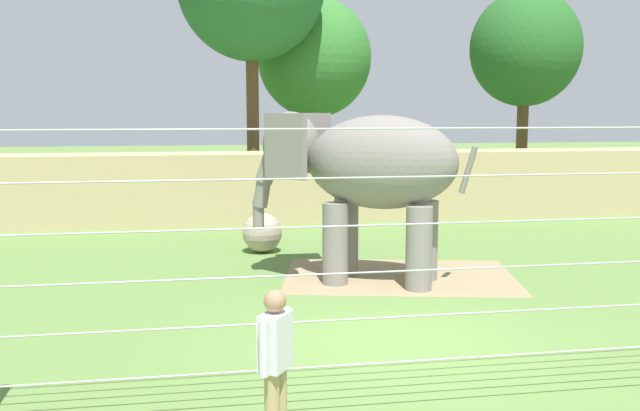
{
  "coord_description": "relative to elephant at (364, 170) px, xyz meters",
  "views": [
    {
      "loc": [
        -2.79,
        -9.55,
        3.38
      ],
      "look_at": [
        -0.34,
        4.78,
        1.4
      ],
      "focal_mm": 39.3,
      "sensor_mm": 36.0,
      "label": 1
    }
  ],
  "objects": [
    {
      "name": "ground_plane",
      "position": [
        -0.38,
        -3.81,
        -2.22
      ],
      "size": [
        120.0,
        120.0,
        0.0
      ],
      "primitive_type": "plane",
      "color": "#5B7F3D"
    },
    {
      "name": "tree_left_of_centre",
      "position": [
        1.27,
        13.83,
        3.15
      ],
      "size": [
        4.38,
        4.38,
        7.7
      ],
      "color": "brown",
      "rests_on": "ground"
    },
    {
      "name": "enrichment_ball",
      "position": [
        -1.75,
        3.15,
        -1.75
      ],
      "size": [
        0.95,
        0.95,
        0.95
      ],
      "primitive_type": "sphere",
      "color": "tan",
      "rests_on": "ground"
    },
    {
      "name": "cable_fence",
      "position": [
        -0.38,
        -6.13,
        -0.54
      ],
      "size": [
        11.47,
        0.19,
        3.32
      ],
      "color": "brown",
      "rests_on": "ground"
    },
    {
      "name": "elephant",
      "position": [
        0.0,
        0.0,
        0.0
      ],
      "size": [
        4.18,
        2.99,
        3.36
      ],
      "color": "gray",
      "rests_on": "ground"
    },
    {
      "name": "embankment_wall",
      "position": [
        -0.38,
        7.98,
        -1.17
      ],
      "size": [
        36.0,
        1.8,
        2.1
      ],
      "primitive_type": "cube",
      "color": "tan",
      "rests_on": "ground"
    },
    {
      "name": "dirt_patch",
      "position": [
        0.81,
        0.21,
        -2.22
      ],
      "size": [
        5.23,
        4.13,
        0.01
      ],
      "primitive_type": "cube",
      "rotation": [
        0.0,
        0.0,
        -0.22
      ],
      "color": "#937F5B",
      "rests_on": "ground"
    },
    {
      "name": "tree_far_left",
      "position": [
        9.25,
        12.35,
        3.48
      ],
      "size": [
        4.22,
        4.22,
        7.96
      ],
      "color": "brown",
      "rests_on": "ground"
    },
    {
      "name": "zookeeper",
      "position": [
        -2.49,
        -6.84,
        -1.3
      ],
      "size": [
        0.39,
        0.56,
        1.67
      ],
      "color": "tan",
      "rests_on": "ground"
    }
  ]
}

